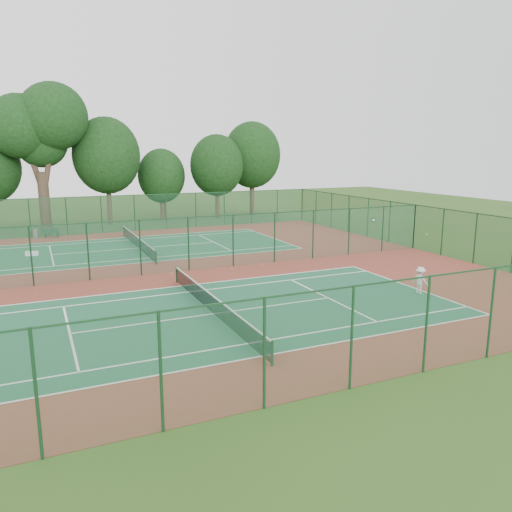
# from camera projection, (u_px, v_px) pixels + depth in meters

# --- Properties ---
(ground) EXTENTS (120.00, 120.00, 0.00)m
(ground) POSITION_uv_depth(u_px,v_px,m) (166.00, 273.00, 31.68)
(ground) COLOR #2A4C17
(ground) RESTS_ON ground
(red_pad) EXTENTS (40.00, 36.00, 0.01)m
(red_pad) POSITION_uv_depth(u_px,v_px,m) (166.00, 273.00, 31.68)
(red_pad) COLOR brown
(red_pad) RESTS_ON ground
(court_near) EXTENTS (23.77, 10.97, 0.01)m
(court_near) POSITION_uv_depth(u_px,v_px,m) (213.00, 314.00, 23.64)
(court_near) COLOR #1B5737
(court_near) RESTS_ON red_pad
(court_far) EXTENTS (23.77, 10.97, 0.01)m
(court_far) POSITION_uv_depth(u_px,v_px,m) (138.00, 248.00, 39.71)
(court_far) COLOR #1C5A34
(court_far) RESTS_ON red_pad
(fence_north) EXTENTS (40.00, 0.09, 3.50)m
(fence_north) POSITION_uv_depth(u_px,v_px,m) (118.00, 214.00, 47.38)
(fence_north) COLOR #18482C
(fence_north) RESTS_ON ground
(fence_south) EXTENTS (40.00, 0.09, 3.50)m
(fence_south) POSITION_uv_depth(u_px,v_px,m) (310.00, 345.00, 15.25)
(fence_south) COLOR #174625
(fence_south) RESTS_ON ground
(fence_east) EXTENTS (0.09, 36.00, 3.50)m
(fence_east) POSITION_uv_depth(u_px,v_px,m) (414.00, 226.00, 39.34)
(fence_east) COLOR #174626
(fence_east) RESTS_ON ground
(fence_divider) EXTENTS (40.00, 0.09, 3.50)m
(fence_divider) POSITION_uv_depth(u_px,v_px,m) (165.00, 246.00, 31.32)
(fence_divider) COLOR #1A5034
(fence_divider) RESTS_ON ground
(tennis_net_near) EXTENTS (0.10, 12.90, 0.97)m
(tennis_net_near) POSITION_uv_depth(u_px,v_px,m) (213.00, 303.00, 23.54)
(tennis_net_near) COLOR #14391E
(tennis_net_near) RESTS_ON ground
(tennis_net_far) EXTENTS (0.10, 12.90, 0.97)m
(tennis_net_far) POSITION_uv_depth(u_px,v_px,m) (138.00, 242.00, 39.60)
(tennis_net_far) COLOR #133419
(tennis_net_far) RESTS_ON ground
(player_near) EXTENTS (0.82, 1.07, 1.47)m
(player_near) POSITION_uv_depth(u_px,v_px,m) (420.00, 280.00, 26.90)
(player_near) COLOR silver
(player_near) RESTS_ON court_near
(trash_bin) EXTENTS (0.54, 0.54, 0.80)m
(trash_bin) POSITION_uv_depth(u_px,v_px,m) (36.00, 234.00, 44.19)
(trash_bin) COLOR slate
(trash_bin) RESTS_ON red_pad
(bench) EXTENTS (1.40, 0.80, 0.83)m
(bench) POSITION_uv_depth(u_px,v_px,m) (51.00, 233.00, 44.48)
(bench) COLOR #11311B
(bench) RESTS_ON red_pad
(kit_bag) EXTENTS (0.95, 0.55, 0.33)m
(kit_bag) POSITION_uv_depth(u_px,v_px,m) (32.00, 254.00, 36.80)
(kit_bag) COLOR white
(kit_bag) RESTS_ON red_pad
(stray_ball_a) EXTENTS (0.08, 0.08, 0.08)m
(stray_ball_a) POSITION_uv_depth(u_px,v_px,m) (263.00, 264.00, 33.86)
(stray_ball_a) COLOR #C5E034
(stray_ball_a) RESTS_ON red_pad
(stray_ball_b) EXTENTS (0.06, 0.06, 0.06)m
(stray_ball_b) POSITION_uv_depth(u_px,v_px,m) (232.00, 268.00, 32.70)
(stray_ball_b) COLOR yellow
(stray_ball_b) RESTS_ON red_pad
(stray_ball_c) EXTENTS (0.07, 0.07, 0.07)m
(stray_ball_c) POSITION_uv_depth(u_px,v_px,m) (172.00, 273.00, 31.37)
(stray_ball_c) COLOR gold
(stray_ball_c) RESTS_ON red_pad
(big_tree) EXTENTS (9.11, 6.67, 14.00)m
(big_tree) POSITION_uv_depth(u_px,v_px,m) (39.00, 126.00, 47.08)
(big_tree) COLOR #3A2B20
(big_tree) RESTS_ON ground
(evergreen_row) EXTENTS (39.00, 5.00, 12.00)m
(evergreen_row) POSITION_uv_depth(u_px,v_px,m) (114.00, 223.00, 53.52)
(evergreen_row) COLOR black
(evergreen_row) RESTS_ON ground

